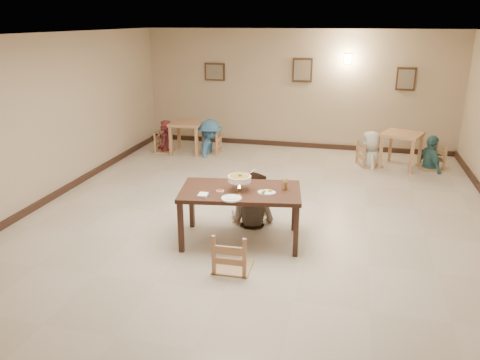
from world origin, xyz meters
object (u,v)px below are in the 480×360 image
(bg_chair_lr, at_px, (210,134))
(bg_chair_rl, at_px, (371,143))
(drink_glass, at_px, (285,185))
(curry_warmer, at_px, (239,179))
(bg_chair_rr, at_px, (432,146))
(chair_far, at_px, (251,192))
(bg_diner_c, at_px, (372,131))
(chair_near, at_px, (233,232))
(bg_chair_ll, at_px, (165,133))
(main_diner, at_px, (253,172))
(bg_table_right, at_px, (402,139))
(main_table, at_px, (240,195))
(bg_diner_a, at_px, (164,120))
(bg_diner_b, at_px, (210,120))
(bg_table_left, at_px, (187,127))
(bg_diner_d, at_px, (434,135))

(bg_chair_lr, relative_size, bg_chair_rl, 0.97)
(drink_glass, xyz_separation_m, bg_chair_rl, (1.37, 4.33, -0.37))
(curry_warmer, bearing_deg, bg_chair_rr, 53.97)
(chair_far, bearing_deg, bg_diner_c, 70.40)
(chair_near, bearing_deg, bg_chair_rl, -111.00)
(bg_chair_ll, bearing_deg, bg_chair_rl, -96.41)
(main_diner, distance_m, bg_chair_ll, 4.90)
(bg_table_right, bearing_deg, main_table, -120.60)
(chair_near, height_order, bg_chair_lr, chair_near)
(main_table, height_order, bg_diner_a, bg_diner_a)
(bg_chair_rl, height_order, bg_diner_b, bg_diner_b)
(main_diner, distance_m, bg_chair_lr, 4.32)
(drink_glass, distance_m, bg_chair_rr, 5.17)
(chair_far, xyz_separation_m, bg_diner_a, (-3.05, 3.70, 0.30))
(bg_chair_ll, bearing_deg, main_table, -152.13)
(main_table, relative_size, bg_table_left, 2.31)
(bg_chair_lr, bearing_deg, bg_chair_rr, 87.61)
(bg_chair_rr, bearing_deg, bg_chair_ll, -111.23)
(bg_table_left, height_order, bg_chair_rr, bg_chair_rr)
(curry_warmer, relative_size, bg_diner_c, 0.24)
(main_diner, relative_size, drink_glass, 10.86)
(bg_table_left, distance_m, bg_diner_b, 0.63)
(bg_chair_lr, bearing_deg, chair_near, 17.83)
(bg_chair_rr, height_order, bg_diner_c, bg_diner_c)
(chair_near, xyz_separation_m, bg_chair_rl, (1.90, 5.33, 0.00))
(bg_chair_rr, bearing_deg, main_table, -57.96)
(bg_table_left, relative_size, bg_diner_c, 0.51)
(bg_table_left, relative_size, bg_table_right, 0.80)
(bg_chair_rr, height_order, bg_diner_a, bg_diner_a)
(main_table, distance_m, chair_near, 0.87)
(chair_far, height_order, bg_chair_lr, bg_chair_lr)
(drink_glass, relative_size, bg_diner_b, 0.09)
(main_table, relative_size, bg_chair_ll, 1.98)
(chair_near, xyz_separation_m, bg_chair_ll, (-3.16, 5.33, -0.05))
(bg_chair_lr, bearing_deg, curry_warmer, 19.90)
(bg_table_left, bearing_deg, bg_chair_rl, -0.78)
(main_diner, distance_m, bg_diner_c, 4.26)
(bg_diner_d, bearing_deg, drink_glass, 126.55)
(curry_warmer, distance_m, bg_table_right, 5.27)
(main_diner, bearing_deg, drink_glass, 155.53)
(chair_far, relative_size, bg_table_right, 0.99)
(bg_diner_a, distance_m, bg_diner_c, 5.06)
(chair_far, distance_m, curry_warmer, 0.96)
(bg_chair_rr, distance_m, bg_diner_c, 1.36)
(main_diner, bearing_deg, curry_warmer, 104.66)
(main_diner, height_order, bg_diner_d, main_diner)
(main_table, height_order, bg_diner_b, bg_diner_b)
(drink_glass, relative_size, bg_diner_a, 0.10)
(bg_chair_lr, relative_size, bg_diner_c, 0.64)
(bg_table_left, distance_m, bg_diner_c, 4.47)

